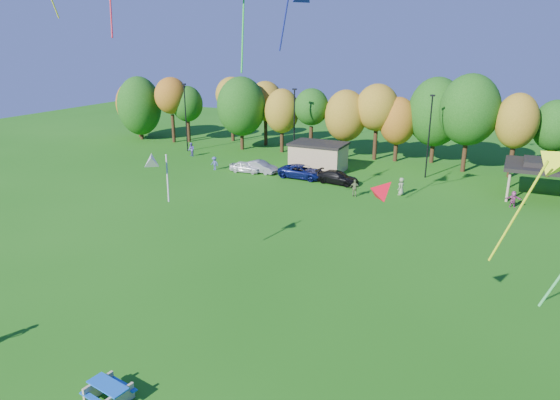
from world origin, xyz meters
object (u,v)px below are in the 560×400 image
at_px(car_b, 261,167).
at_px(picnic_table, 109,391).
at_px(car_c, 302,172).
at_px(car_d, 337,177).
at_px(car_a, 245,167).

bearing_deg(car_b, picnic_table, -153.71).
bearing_deg(car_b, car_c, -83.57).
height_order(picnic_table, car_b, car_b).
distance_m(picnic_table, car_d, 36.08).
distance_m(car_b, car_c, 5.28).
relative_size(car_a, car_c, 0.70).
relative_size(car_b, car_d, 0.88).
relative_size(car_b, car_c, 0.78).
bearing_deg(car_a, car_c, -90.36).
bearing_deg(car_b, car_a, 119.83).
xyz_separation_m(picnic_table, car_a, (-13.48, 35.98, 0.15)).
distance_m(car_b, car_d, 9.57).
bearing_deg(car_b, car_d, -85.30).
relative_size(car_a, car_b, 0.90).
bearing_deg(picnic_table, car_a, 119.54).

